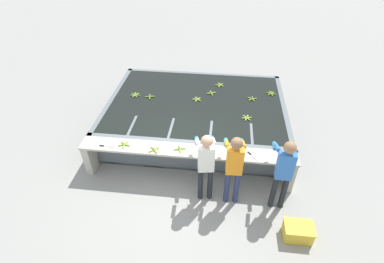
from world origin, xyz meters
TOP-DOWN VIEW (x-y plane):
  - ground_plane at (0.00, 0.00)m, footprint 80.00×80.00m
  - wash_tank at (0.00, 2.19)m, footprint 4.74×3.50m
  - work_ledge at (0.00, 0.23)m, footprint 4.74×0.45m
  - worker_0 at (0.45, -0.29)m, footprint 0.47×0.74m
  - worker_1 at (1.00, -0.32)m, footprint 0.43×0.73m
  - worker_2 at (1.95, -0.35)m, footprint 0.40×0.72m
  - banana_bunch_floating_0 at (0.59, 3.17)m, footprint 0.27×0.27m
  - banana_bunch_floating_1 at (1.32, 1.57)m, footprint 0.28×0.28m
  - banana_bunch_floating_2 at (-1.30, 2.29)m, footprint 0.28×0.28m
  - banana_bunch_floating_3 at (1.49, 2.50)m, footprint 0.28×0.27m
  - banana_bunch_floating_4 at (0.00, 2.30)m, footprint 0.27×0.28m
  - banana_bunch_floating_5 at (0.37, 2.68)m, footprint 0.28×0.28m
  - banana_bunch_floating_6 at (2.03, 2.85)m, footprint 0.28×0.28m
  - banana_bunch_floating_7 at (-1.72, 2.34)m, footprint 0.28×0.28m
  - banana_bunch_ledge_0 at (-0.15, 0.22)m, footprint 0.28×0.28m
  - banana_bunch_ledge_1 at (-1.39, 0.22)m, footprint 0.27×0.27m
  - banana_bunch_ledge_2 at (-0.70, 0.13)m, footprint 0.23×0.23m
  - knife_0 at (-1.80, 0.14)m, footprint 0.35×0.03m
  - knife_1 at (1.39, 0.21)m, footprint 0.24×0.29m
  - crate at (2.28, -1.09)m, footprint 0.55×0.39m

SIDE VIEW (x-z plane):
  - ground_plane at x=0.00m, z-range 0.00..0.00m
  - crate at x=2.28m, z-range 0.00..0.33m
  - wash_tank at x=0.00m, z-range -0.01..0.84m
  - work_ledge at x=0.00m, z-range 0.19..1.03m
  - knife_0 at x=-1.80m, z-range 0.85..0.86m
  - knife_1 at x=1.39m, z-range 0.85..0.86m
  - banana_bunch_floating_7 at x=-1.72m, z-range 0.82..0.90m
  - banana_bunch_floating_1 at x=1.32m, z-range 0.82..0.90m
  - banana_bunch_floating_6 at x=2.03m, z-range 0.82..0.90m
  - banana_bunch_floating_0 at x=0.59m, z-range 0.82..0.90m
  - banana_bunch_floating_3 at x=1.49m, z-range 0.82..0.90m
  - banana_bunch_floating_4 at x=0.00m, z-range 0.82..0.90m
  - banana_bunch_floating_2 at x=-1.30m, z-range 0.82..0.90m
  - banana_bunch_floating_5 at x=0.37m, z-range 0.82..0.90m
  - banana_bunch_ledge_1 at x=-1.39m, z-range 0.83..0.90m
  - banana_bunch_ledge_0 at x=-0.15m, z-range 0.83..0.90m
  - banana_bunch_ledge_2 at x=-0.70m, z-range 0.83..0.90m
  - worker_0 at x=0.45m, z-range 0.17..1.87m
  - worker_1 at x=1.00m, z-range 0.18..1.90m
  - worker_2 at x=1.95m, z-range 0.18..1.92m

